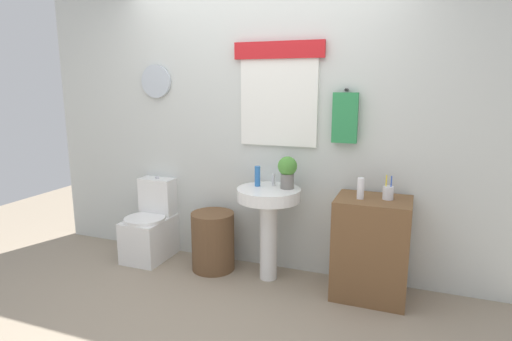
{
  "coord_description": "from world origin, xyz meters",
  "views": [
    {
      "loc": [
        1.29,
        -2.36,
        1.65
      ],
      "look_at": [
        0.08,
        0.8,
        0.95
      ],
      "focal_mm": 29.59,
      "sensor_mm": 36.0,
      "label": 1
    }
  ],
  "objects_px": {
    "laundry_hamper": "(213,241)",
    "soap_bottle": "(257,176)",
    "pedestal_sink": "(269,211)",
    "wooden_cabinet": "(371,248)",
    "toilet": "(151,228)",
    "lotion_bottle": "(361,188)",
    "toothbrush_cup": "(388,193)",
    "potted_plant": "(287,170)"
  },
  "relations": [
    {
      "from": "lotion_bottle",
      "to": "toothbrush_cup",
      "type": "bearing_deg",
      "value": 16.97
    },
    {
      "from": "laundry_hamper",
      "to": "potted_plant",
      "type": "relative_size",
      "value": 1.96
    },
    {
      "from": "lotion_bottle",
      "to": "toothbrush_cup",
      "type": "relative_size",
      "value": 0.88
    },
    {
      "from": "pedestal_sink",
      "to": "potted_plant",
      "type": "xyz_separation_m",
      "value": [
        0.14,
        0.06,
        0.35
      ]
    },
    {
      "from": "laundry_hamper",
      "to": "soap_bottle",
      "type": "xyz_separation_m",
      "value": [
        0.41,
        0.05,
        0.62
      ]
    },
    {
      "from": "pedestal_sink",
      "to": "potted_plant",
      "type": "height_order",
      "value": "potted_plant"
    },
    {
      "from": "potted_plant",
      "to": "laundry_hamper",
      "type": "bearing_deg",
      "value": -174.87
    },
    {
      "from": "pedestal_sink",
      "to": "lotion_bottle",
      "type": "distance_m",
      "value": 0.8
    },
    {
      "from": "potted_plant",
      "to": "toothbrush_cup",
      "type": "distance_m",
      "value": 0.81
    },
    {
      "from": "soap_bottle",
      "to": "toothbrush_cup",
      "type": "distance_m",
      "value": 1.07
    },
    {
      "from": "laundry_hamper",
      "to": "soap_bottle",
      "type": "relative_size",
      "value": 3.08
    },
    {
      "from": "wooden_cabinet",
      "to": "lotion_bottle",
      "type": "bearing_deg",
      "value": -157.86
    },
    {
      "from": "pedestal_sink",
      "to": "soap_bottle",
      "type": "xyz_separation_m",
      "value": [
        -0.12,
        0.05,
        0.28
      ]
    },
    {
      "from": "wooden_cabinet",
      "to": "toothbrush_cup",
      "type": "height_order",
      "value": "toothbrush_cup"
    },
    {
      "from": "laundry_hamper",
      "to": "potted_plant",
      "type": "distance_m",
      "value": 0.96
    },
    {
      "from": "laundry_hamper",
      "to": "lotion_bottle",
      "type": "xyz_separation_m",
      "value": [
        1.28,
        -0.04,
        0.61
      ]
    },
    {
      "from": "toilet",
      "to": "wooden_cabinet",
      "type": "bearing_deg",
      "value": -0.99
    },
    {
      "from": "toilet",
      "to": "soap_bottle",
      "type": "relative_size",
      "value": 4.5
    },
    {
      "from": "wooden_cabinet",
      "to": "soap_bottle",
      "type": "height_order",
      "value": "soap_bottle"
    },
    {
      "from": "toilet",
      "to": "lotion_bottle",
      "type": "relative_size",
      "value": 4.75
    },
    {
      "from": "laundry_hamper",
      "to": "pedestal_sink",
      "type": "relative_size",
      "value": 0.66
    },
    {
      "from": "toilet",
      "to": "toothbrush_cup",
      "type": "bearing_deg",
      "value": -0.42
    },
    {
      "from": "toilet",
      "to": "wooden_cabinet",
      "type": "height_order",
      "value": "wooden_cabinet"
    },
    {
      "from": "wooden_cabinet",
      "to": "lotion_bottle",
      "type": "height_order",
      "value": "lotion_bottle"
    },
    {
      "from": "laundry_hamper",
      "to": "soap_bottle",
      "type": "distance_m",
      "value": 0.75
    },
    {
      "from": "laundry_hamper",
      "to": "lotion_bottle",
      "type": "relative_size",
      "value": 3.25
    },
    {
      "from": "wooden_cabinet",
      "to": "soap_bottle",
      "type": "relative_size",
      "value": 4.64
    },
    {
      "from": "toilet",
      "to": "potted_plant",
      "type": "bearing_deg",
      "value": 1.04
    },
    {
      "from": "laundry_hamper",
      "to": "wooden_cabinet",
      "type": "relative_size",
      "value": 0.66
    },
    {
      "from": "soap_bottle",
      "to": "lotion_bottle",
      "type": "xyz_separation_m",
      "value": [
        0.87,
        -0.09,
        -0.01
      ]
    },
    {
      "from": "pedestal_sink",
      "to": "soap_bottle",
      "type": "relative_size",
      "value": 4.65
    },
    {
      "from": "toilet",
      "to": "pedestal_sink",
      "type": "relative_size",
      "value": 0.97
    },
    {
      "from": "laundry_hamper",
      "to": "toilet",
      "type": "bearing_deg",
      "value": 177.0
    },
    {
      "from": "wooden_cabinet",
      "to": "potted_plant",
      "type": "height_order",
      "value": "potted_plant"
    },
    {
      "from": "wooden_cabinet",
      "to": "toilet",
      "type": "bearing_deg",
      "value": 179.01
    },
    {
      "from": "laundry_hamper",
      "to": "lotion_bottle",
      "type": "height_order",
      "value": "lotion_bottle"
    },
    {
      "from": "wooden_cabinet",
      "to": "lotion_bottle",
      "type": "relative_size",
      "value": 4.9
    },
    {
      "from": "potted_plant",
      "to": "toothbrush_cup",
      "type": "height_order",
      "value": "potted_plant"
    },
    {
      "from": "laundry_hamper",
      "to": "soap_bottle",
      "type": "bearing_deg",
      "value": 6.97
    },
    {
      "from": "pedestal_sink",
      "to": "toothbrush_cup",
      "type": "height_order",
      "value": "toothbrush_cup"
    },
    {
      "from": "pedestal_sink",
      "to": "wooden_cabinet",
      "type": "distance_m",
      "value": 0.87
    },
    {
      "from": "potted_plant",
      "to": "lotion_bottle",
      "type": "distance_m",
      "value": 0.62
    }
  ]
}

